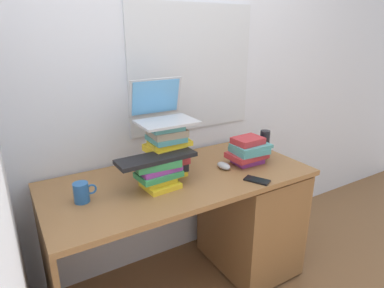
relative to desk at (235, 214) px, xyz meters
The scene contains 12 objects.
ground_plane 0.57m from the desk, behind, with size 6.00×6.00×0.00m, color brown.
wall_back 1.05m from the desk, 132.47° to the left, with size 6.00×0.06×2.60m.
desk is the anchor object (origin of this frame).
book_stack_tall 0.68m from the desk, 168.27° to the left, with size 0.26×0.20×0.31m.
book_stack_keyboard_riser 0.70m from the desk, behind, with size 0.25×0.18×0.15m.
book_stack_side 0.44m from the desk, 14.26° to the right, with size 0.25×0.19×0.17m.
laptop 0.85m from the desk, 161.91° to the left, with size 0.31×0.28×0.23m.
keyboard 0.76m from the desk, behind, with size 0.42×0.14×0.02m, color black.
computer_mouse 0.39m from the desk, behind, with size 0.06×0.10×0.04m, color #A5A8AD.
mug 1.02m from the desk, behind, with size 0.11×0.07×0.10m.
water_bottle 0.49m from the desk, ahead, with size 0.06×0.06×0.18m, color black.
cell_phone 0.43m from the desk, 103.24° to the right, with size 0.07×0.14×0.01m, color black.
Camera 1 is at (-0.82, -1.49, 1.56)m, focal length 30.65 mm.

